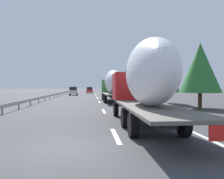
% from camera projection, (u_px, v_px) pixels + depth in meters
% --- Properties ---
extents(ground_plane, '(260.00, 260.00, 0.00)m').
position_uv_depth(ground_plane, '(88.00, 96.00, 47.91)').
color(ground_plane, '#38383A').
extents(lane_stripe_0, '(3.20, 0.20, 0.01)m').
position_uv_depth(lane_stripe_0, '(116.00, 136.00, 10.21)').
color(lane_stripe_0, white).
rests_on(lane_stripe_0, ground_plane).
extents(lane_stripe_1, '(3.20, 0.20, 0.01)m').
position_uv_depth(lane_stripe_1, '(104.00, 111.00, 20.12)').
color(lane_stripe_1, white).
rests_on(lane_stripe_1, ground_plane).
extents(lane_stripe_2, '(3.20, 0.20, 0.01)m').
position_uv_depth(lane_stripe_2, '(99.00, 102.00, 31.33)').
color(lane_stripe_2, white).
rests_on(lane_stripe_2, ground_plane).
extents(lane_stripe_3, '(3.20, 0.20, 0.01)m').
position_uv_depth(lane_stripe_3, '(98.00, 98.00, 40.64)').
color(lane_stripe_3, white).
rests_on(lane_stripe_3, ground_plane).
extents(lane_stripe_4, '(3.20, 0.20, 0.01)m').
position_uv_depth(lane_stripe_4, '(97.00, 97.00, 43.68)').
color(lane_stripe_4, white).
rests_on(lane_stripe_4, ground_plane).
extents(lane_stripe_5, '(3.20, 0.20, 0.01)m').
position_uv_depth(lane_stripe_5, '(96.00, 95.00, 55.11)').
color(lane_stripe_5, white).
rests_on(lane_stripe_5, ground_plane).
extents(lane_stripe_6, '(3.20, 0.20, 0.01)m').
position_uv_depth(lane_stripe_6, '(95.00, 94.00, 64.03)').
color(lane_stripe_6, white).
rests_on(lane_stripe_6, ground_plane).
extents(edge_line_right, '(110.00, 0.20, 0.01)m').
position_uv_depth(edge_line_right, '(112.00, 95.00, 53.37)').
color(edge_line_right, white).
rests_on(edge_line_right, ground_plane).
extents(truck_lead, '(12.93, 2.55, 4.20)m').
position_uv_depth(truck_lead, '(113.00, 84.00, 31.89)').
color(truck_lead, '#387038').
rests_on(truck_lead, ground_plane).
extents(truck_trailing, '(13.06, 2.55, 4.43)m').
position_uv_depth(truck_trailing, '(145.00, 80.00, 12.58)').
color(truck_trailing, '#B21919').
rests_on(truck_trailing, ground_plane).
extents(car_red_compact, '(4.80, 1.83, 1.81)m').
position_uv_depth(car_red_compact, '(90.00, 90.00, 70.81)').
color(car_red_compact, red).
rests_on(car_red_compact, ground_plane).
extents(car_white_van, '(4.14, 1.86, 1.95)m').
position_uv_depth(car_white_van, '(73.00, 91.00, 55.16)').
color(car_white_van, white).
rests_on(car_white_van, ground_plane).
extents(road_sign, '(0.10, 0.90, 3.50)m').
position_uv_depth(road_sign, '(122.00, 85.00, 46.10)').
color(road_sign, gray).
rests_on(road_sign, ground_plane).
extents(tree_0, '(3.41, 3.41, 6.87)m').
position_uv_depth(tree_0, '(126.00, 77.00, 61.37)').
color(tree_0, '#472D19').
rests_on(tree_0, ground_plane).
extents(tree_1, '(3.69, 3.69, 6.55)m').
position_uv_depth(tree_1, '(164.00, 71.00, 28.98)').
color(tree_1, '#472D19').
rests_on(tree_1, ground_plane).
extents(tree_2, '(3.01, 3.01, 5.97)m').
position_uv_depth(tree_2, '(128.00, 81.00, 76.04)').
color(tree_2, '#472D19').
rests_on(tree_2, ground_plane).
extents(tree_3, '(3.97, 3.97, 5.92)m').
position_uv_depth(tree_3, '(152.00, 78.00, 44.47)').
color(tree_3, '#472D19').
rests_on(tree_3, ground_plane).
extents(tree_4, '(3.93, 3.93, 6.28)m').
position_uv_depth(tree_4, '(200.00, 68.00, 22.43)').
color(tree_4, '#472D19').
rests_on(tree_4, ground_plane).
extents(guardrail_median, '(94.00, 0.10, 0.76)m').
position_uv_depth(guardrail_median, '(60.00, 93.00, 50.37)').
color(guardrail_median, '#9EA0A5').
rests_on(guardrail_median, ground_plane).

